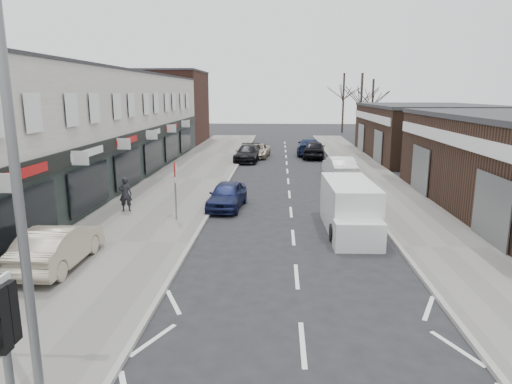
# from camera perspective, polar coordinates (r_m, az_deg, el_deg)

# --- Properties ---
(pavement_left) EXTENTS (5.50, 64.00, 0.12)m
(pavement_left) POSITION_cam_1_polar(r_m,az_deg,el_deg) (30.76, -8.63, 1.58)
(pavement_left) COLOR slate
(pavement_left) RESTS_ON ground
(pavement_right) EXTENTS (3.50, 64.00, 0.12)m
(pavement_right) POSITION_cam_1_polar(r_m,az_deg,el_deg) (30.79, 14.81, 1.32)
(pavement_right) COLOR slate
(pavement_right) RESTS_ON ground
(shop_terrace_left) EXTENTS (8.00, 41.00, 7.10)m
(shop_terrace_left) POSITION_cam_1_polar(r_m,az_deg,el_deg) (30.10, -22.62, 7.26)
(shop_terrace_left) COLOR beige
(shop_terrace_left) RESTS_ON ground
(brick_block_far) EXTENTS (8.00, 10.00, 8.00)m
(brick_block_far) POSITION_cam_1_polar(r_m,az_deg,el_deg) (54.20, -10.97, 10.26)
(brick_block_far) COLOR #40231B
(brick_block_far) RESTS_ON ground
(right_unit_far) EXTENTS (10.00, 16.00, 4.50)m
(right_unit_far) POSITION_cam_1_polar(r_m,az_deg,el_deg) (43.75, 20.55, 6.98)
(right_unit_far) COLOR #322117
(right_unit_far) RESTS_ON ground
(tree_far_a) EXTENTS (3.60, 3.60, 8.00)m
(tree_far_a) POSITION_cam_1_polar(r_m,az_deg,el_deg) (56.71, 12.79, 6.20)
(tree_far_a) COLOR #382D26
(tree_far_a) RESTS_ON ground
(tree_far_b) EXTENTS (3.60, 3.60, 7.50)m
(tree_far_b) POSITION_cam_1_polar(r_m,az_deg,el_deg) (63.04, 14.14, 6.71)
(tree_far_b) COLOR #382D26
(tree_far_b) RESTS_ON ground
(tree_far_c) EXTENTS (3.60, 3.60, 8.50)m
(tree_far_c) POSITION_cam_1_polar(r_m,az_deg,el_deg) (68.45, 10.70, 7.28)
(tree_far_c) COLOR #382D26
(tree_far_c) RESTS_ON ground
(traffic_light) EXTENTS (0.28, 0.60, 3.10)m
(traffic_light) POSITION_cam_1_polar(r_m,az_deg,el_deg) (7.52, -29.05, -15.17)
(traffic_light) COLOR slate
(traffic_light) RESTS_ON pavement_left
(street_lamp) EXTENTS (2.23, 0.22, 8.00)m
(street_lamp) POSITION_cam_1_polar(r_m,az_deg,el_deg) (7.94, -26.89, 3.22)
(street_lamp) COLOR slate
(street_lamp) RESTS_ON pavement_left
(warning_sign) EXTENTS (0.12, 0.80, 2.70)m
(warning_sign) POSITION_cam_1_polar(r_m,az_deg,el_deg) (20.43, -10.01, 2.25)
(warning_sign) COLOR slate
(warning_sign) RESTS_ON pavement_left
(white_van) EXTENTS (2.00, 5.37, 2.07)m
(white_van) POSITION_cam_1_polar(r_m,az_deg,el_deg) (19.46, 11.63, -1.99)
(white_van) COLOR white
(white_van) RESTS_ON ground
(sedan_on_pavement) EXTENTS (1.48, 4.21, 1.38)m
(sedan_on_pavement) POSITION_cam_1_polar(r_m,az_deg,el_deg) (16.31, -23.49, -6.18)
(sedan_on_pavement) COLOR #B2A68E
(sedan_on_pavement) RESTS_ON pavement_left
(pedestrian) EXTENTS (0.66, 0.49, 1.67)m
(pedestrian) POSITION_cam_1_polar(r_m,az_deg,el_deg) (22.68, -16.01, -0.26)
(pedestrian) COLOR black
(pedestrian) RESTS_ON pavement_left
(parked_car_left_a) EXTENTS (1.95, 4.08, 1.34)m
(parked_car_left_a) POSITION_cam_1_polar(r_m,az_deg,el_deg) (22.93, -3.64, -0.39)
(parked_car_left_a) COLOR #141B40
(parked_car_left_a) RESTS_ON ground
(parked_car_left_b) EXTENTS (2.27, 4.90, 1.38)m
(parked_car_left_b) POSITION_cam_1_polar(r_m,az_deg,el_deg) (38.74, -1.04, 4.85)
(parked_car_left_b) COLOR black
(parked_car_left_b) RESTS_ON ground
(parked_car_left_c) EXTENTS (2.39, 4.54, 1.22)m
(parked_car_left_c) POSITION_cam_1_polar(r_m,az_deg,el_deg) (41.19, 0.15, 5.18)
(parked_car_left_c) COLOR #B6A792
(parked_car_left_c) RESTS_ON ground
(parked_car_right_a) EXTENTS (1.98, 4.66, 1.50)m
(parked_car_right_a) POSITION_cam_1_polar(r_m,az_deg,el_deg) (31.69, 10.37, 3.09)
(parked_car_right_a) COLOR white
(parked_car_right_a) RESTS_ON ground
(parked_car_right_b) EXTENTS (2.32, 4.87, 1.61)m
(parked_car_right_b) POSITION_cam_1_polar(r_m,az_deg,el_deg) (41.12, 7.26, 5.34)
(parked_car_right_b) COLOR black
(parked_car_right_b) RESTS_ON ground
(parked_car_right_c) EXTENTS (2.67, 5.56, 1.56)m
(parked_car_right_c) POSITION_cam_1_polar(r_m,az_deg,el_deg) (43.28, 6.70, 5.67)
(parked_car_right_c) COLOR #131C3C
(parked_car_right_c) RESTS_ON ground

